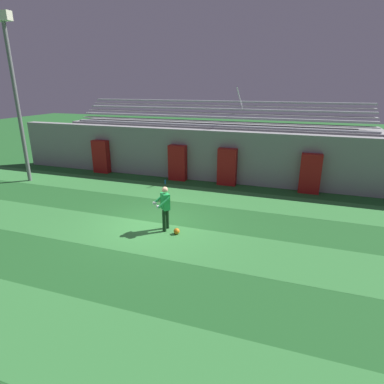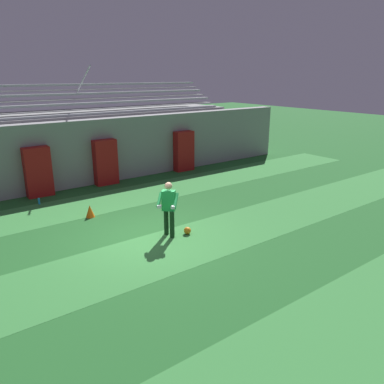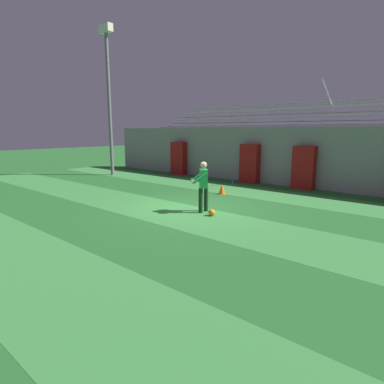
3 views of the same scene
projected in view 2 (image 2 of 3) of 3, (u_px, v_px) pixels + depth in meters
ground_plane at (147, 237)px, 11.14m from camera, size 80.00×80.00×0.00m
turf_stripe_near at (319, 351)px, 6.54m from camera, size 28.00×2.45×0.01m
turf_stripe_mid at (167, 250)px, 10.30m from camera, size 28.00×2.45×0.01m
turf_stripe_far at (96, 203)px, 14.05m from camera, size 28.00×2.45×0.01m
back_wall at (68, 155)px, 15.70m from camera, size 24.00×0.60×2.80m
padding_pillar_gate_left at (38, 172)px, 14.61m from camera, size 0.99×0.44×1.96m
padding_pillar_gate_right at (106, 162)px, 16.21m from camera, size 0.99×0.44×1.96m
padding_pillar_far_right at (184, 151)px, 18.57m from camera, size 0.99×0.44×1.96m
bleacher_stand at (53, 145)px, 17.20m from camera, size 18.00×3.35×5.03m
goalkeeper at (169, 206)px, 10.92m from camera, size 0.74×0.74×1.67m
soccer_ball at (187, 231)px, 11.31m from camera, size 0.22×0.22×0.22m
traffic_cone at (90, 211)px, 12.64m from camera, size 0.30×0.30×0.42m
water_bottle at (39, 201)px, 13.90m from camera, size 0.07×0.07×0.24m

